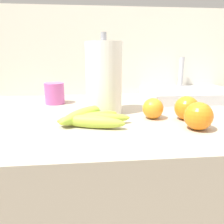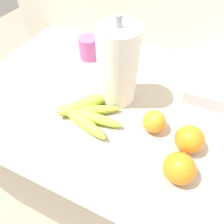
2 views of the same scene
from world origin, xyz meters
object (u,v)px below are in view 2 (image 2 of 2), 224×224
banana_bunch (86,112)px  orange_back_right (189,139)px  mug (89,48)px  orange_center (154,122)px  paper_towel_roll (118,67)px  orange_right (179,168)px

banana_bunch → orange_back_right: size_ratio=2.84×
banana_bunch → mug: mug is taller
orange_center → mug: mug is taller
orange_center → orange_back_right: size_ratio=0.89×
banana_bunch → paper_towel_roll: 0.17m
banana_bunch → orange_back_right: bearing=2.4°
orange_back_right → mug: size_ratio=0.86×
paper_towel_roll → mug: size_ratio=3.09×
orange_back_right → mug: 0.54m
orange_right → mug: mug is taller
orange_back_right → mug: mug is taller
orange_back_right → paper_towel_roll: size_ratio=0.28×
banana_bunch → orange_back_right: orange_back_right is taller
orange_back_right → orange_right: size_ratio=0.98×
orange_right → mug: bearing=140.2°
paper_towel_roll → orange_center: bearing=-29.4°
orange_center → paper_towel_roll: 0.20m
orange_center → mug: 0.44m
banana_bunch → mug: 0.33m
orange_back_right → paper_towel_roll: bearing=156.9°
mug → orange_right: bearing=-39.8°
orange_center → paper_towel_roll: (-0.16, 0.09, 0.09)m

